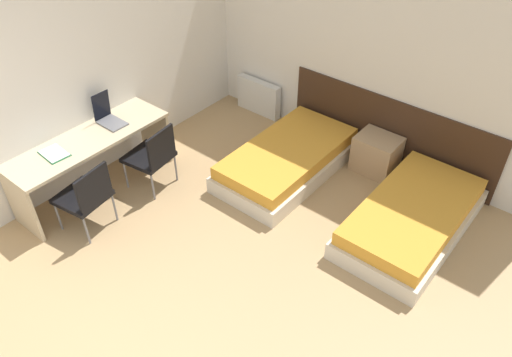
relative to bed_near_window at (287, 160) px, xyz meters
name	(u,v)px	position (x,y,z in m)	size (l,w,h in m)	color
wall_back	(357,48)	(0.22, 1.00, 1.17)	(5.13, 0.05, 2.70)	silver
wall_left	(102,60)	(-1.87, -1.09, 1.17)	(0.05, 5.14, 2.70)	silver
headboard_panel	(388,132)	(0.83, 0.96, 0.27)	(2.74, 0.03, 0.89)	#382316
bed_near_window	(287,160)	(0.00, 0.00, 0.00)	(0.98, 1.86, 0.37)	beige
bed_near_door	(412,218)	(1.65, 0.00, 0.00)	(0.98, 1.86, 0.37)	beige
nightstand	(376,154)	(0.83, 0.72, 0.06)	(0.51, 0.42, 0.47)	tan
radiator	(259,97)	(-1.17, 0.88, 0.07)	(0.70, 0.12, 0.50)	silver
desk	(91,150)	(-1.54, -1.68, 0.38)	(0.60, 1.88, 0.72)	#C6B28E
chair_near_laptop	(152,155)	(-1.05, -1.22, 0.28)	(0.54, 0.54, 0.82)	black
chair_near_notebook	(86,195)	(-1.05, -2.13, 0.28)	(0.54, 0.54, 0.82)	black
laptop	(108,117)	(-1.63, -1.32, 0.62)	(0.34, 0.23, 0.35)	slate
open_notebook	(54,153)	(-1.57, -2.09, 0.55)	(0.34, 0.25, 0.02)	#236B3D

